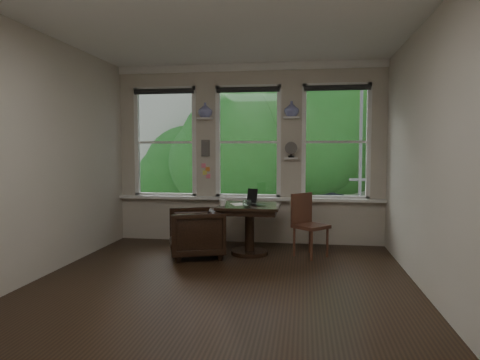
% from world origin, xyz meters
% --- Properties ---
extents(ground, '(4.50, 4.50, 0.00)m').
position_xyz_m(ground, '(0.00, 0.00, 0.00)').
color(ground, black).
rests_on(ground, ground).
extents(ceiling, '(4.50, 4.50, 0.00)m').
position_xyz_m(ceiling, '(0.00, 0.00, 3.00)').
color(ceiling, silver).
rests_on(ceiling, ground).
extents(wall_back, '(4.50, 0.00, 4.50)m').
position_xyz_m(wall_back, '(0.00, 2.25, 1.50)').
color(wall_back, beige).
rests_on(wall_back, ground).
extents(wall_front, '(4.50, 0.00, 4.50)m').
position_xyz_m(wall_front, '(0.00, -2.25, 1.50)').
color(wall_front, beige).
rests_on(wall_front, ground).
extents(wall_left, '(0.00, 4.50, 4.50)m').
position_xyz_m(wall_left, '(-2.25, 0.00, 1.50)').
color(wall_left, beige).
rests_on(wall_left, ground).
extents(wall_right, '(0.00, 4.50, 4.50)m').
position_xyz_m(wall_right, '(2.25, 0.00, 1.50)').
color(wall_right, beige).
rests_on(wall_right, ground).
extents(window_left, '(1.10, 0.12, 1.90)m').
position_xyz_m(window_left, '(-1.45, 2.25, 1.70)').
color(window_left, white).
rests_on(window_left, ground).
extents(window_center, '(1.10, 0.12, 1.90)m').
position_xyz_m(window_center, '(0.00, 2.25, 1.70)').
color(window_center, white).
rests_on(window_center, ground).
extents(window_right, '(1.10, 0.12, 1.90)m').
position_xyz_m(window_right, '(1.45, 2.25, 1.70)').
color(window_right, white).
rests_on(window_right, ground).
extents(shelf_left, '(0.26, 0.16, 0.03)m').
position_xyz_m(shelf_left, '(-0.72, 2.15, 2.10)').
color(shelf_left, white).
rests_on(shelf_left, ground).
extents(shelf_right, '(0.26, 0.16, 0.03)m').
position_xyz_m(shelf_right, '(0.72, 2.15, 2.10)').
color(shelf_right, white).
rests_on(shelf_right, ground).
extents(intercom, '(0.14, 0.06, 0.28)m').
position_xyz_m(intercom, '(-0.72, 2.18, 1.60)').
color(intercom, '#59544F').
rests_on(intercom, ground).
extents(sticky_notes, '(0.16, 0.01, 0.24)m').
position_xyz_m(sticky_notes, '(-0.72, 2.19, 1.25)').
color(sticky_notes, pink).
rests_on(sticky_notes, ground).
extents(desk_fan, '(0.20, 0.20, 0.24)m').
position_xyz_m(desk_fan, '(0.72, 2.13, 1.53)').
color(desk_fan, '#59544F').
rests_on(desk_fan, ground).
extents(vase_left, '(0.24, 0.24, 0.25)m').
position_xyz_m(vase_left, '(-0.72, 2.15, 2.24)').
color(vase_left, white).
rests_on(vase_left, shelf_left).
extents(vase_right, '(0.24, 0.24, 0.25)m').
position_xyz_m(vase_right, '(0.72, 2.15, 2.24)').
color(vase_right, white).
rests_on(vase_right, shelf_right).
extents(table, '(0.90, 0.90, 0.75)m').
position_xyz_m(table, '(0.14, 1.35, 0.38)').
color(table, black).
rests_on(table, ground).
extents(armchair_left, '(0.99, 0.98, 0.71)m').
position_xyz_m(armchair_left, '(-0.62, 1.08, 0.35)').
color(armchair_left, black).
rests_on(armchair_left, ground).
extents(cushion_red, '(0.45, 0.45, 0.06)m').
position_xyz_m(cushion_red, '(-0.62, 1.08, 0.45)').
color(cushion_red, maroon).
rests_on(cushion_red, armchair_left).
extents(side_chair_right, '(0.59, 0.59, 0.92)m').
position_xyz_m(side_chair_right, '(1.05, 1.33, 0.46)').
color(side_chair_right, '#3F2516').
rests_on(side_chair_right, ground).
extents(laptop, '(0.37, 0.33, 0.02)m').
position_xyz_m(laptop, '(0.23, 1.26, 0.76)').
color(laptop, black).
rests_on(laptop, table).
extents(mug, '(0.12, 0.12, 0.10)m').
position_xyz_m(mug, '(-0.23, 1.14, 0.80)').
color(mug, white).
rests_on(mug, table).
extents(drinking_glass, '(0.14, 0.14, 0.10)m').
position_xyz_m(drinking_glass, '(0.14, 1.06, 0.80)').
color(drinking_glass, white).
rests_on(drinking_glass, table).
extents(tablet, '(0.17, 0.12, 0.22)m').
position_xyz_m(tablet, '(0.15, 1.59, 0.86)').
color(tablet, black).
rests_on(tablet, table).
extents(papers, '(0.33, 0.36, 0.00)m').
position_xyz_m(papers, '(-0.02, 1.36, 0.75)').
color(papers, silver).
rests_on(papers, table).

